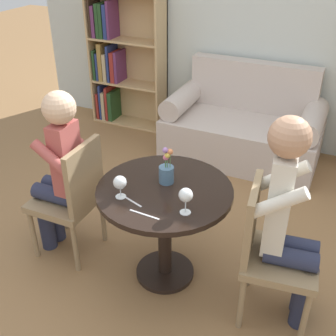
# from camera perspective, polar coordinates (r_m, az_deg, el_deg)

# --- Properties ---
(ground_plane) EXTENTS (16.00, 16.00, 0.00)m
(ground_plane) POSITION_cam_1_polar(r_m,az_deg,el_deg) (3.03, -0.41, -14.01)
(ground_plane) COLOR olive
(back_wall) EXTENTS (5.20, 0.05, 2.70)m
(back_wall) POSITION_cam_1_polar(r_m,az_deg,el_deg) (4.41, 13.03, 19.79)
(back_wall) COLOR silver
(back_wall) RESTS_ON ground_plane
(round_table) EXTENTS (0.85, 0.85, 0.71)m
(round_table) POSITION_cam_1_polar(r_m,az_deg,el_deg) (2.67, -0.45, -5.66)
(round_table) COLOR black
(round_table) RESTS_ON ground_plane
(couch) EXTENTS (1.51, 0.80, 0.92)m
(couch) POSITION_cam_1_polar(r_m,az_deg,el_deg) (4.32, 10.13, 5.34)
(couch) COLOR beige
(couch) RESTS_ON ground_plane
(bookshelf_left) EXTENTS (0.87, 0.28, 1.48)m
(bookshelf_left) POSITION_cam_1_polar(r_m,az_deg,el_deg) (4.98, -6.58, 14.21)
(bookshelf_left) COLOR tan
(bookshelf_left) RESTS_ON ground_plane
(chair_left) EXTENTS (0.42, 0.42, 0.90)m
(chair_left) POSITION_cam_1_polar(r_m,az_deg,el_deg) (2.97, -12.76, -3.59)
(chair_left) COLOR #937A56
(chair_left) RESTS_ON ground_plane
(chair_right) EXTENTS (0.47, 0.47, 0.90)m
(chair_right) POSITION_cam_1_polar(r_m,az_deg,el_deg) (2.53, 13.51, -10.57)
(chair_right) COLOR #937A56
(chair_right) RESTS_ON ground_plane
(person_left) EXTENTS (0.42, 0.34, 1.24)m
(person_left) POSITION_cam_1_polar(r_m,az_deg,el_deg) (2.92, -14.55, -0.29)
(person_left) COLOR #282D47
(person_left) RESTS_ON ground_plane
(person_right) EXTENTS (0.44, 0.37, 1.32)m
(person_right) POSITION_cam_1_polar(r_m,az_deg,el_deg) (2.41, 16.14, -6.80)
(person_right) COLOR #282D47
(person_right) RESTS_ON ground_plane
(wine_glass_left) EXTENTS (0.08, 0.08, 0.14)m
(wine_glass_left) POSITION_cam_1_polar(r_m,az_deg,el_deg) (2.47, -6.53, -2.01)
(wine_glass_left) COLOR white
(wine_glass_left) RESTS_ON round_table
(wine_glass_right) EXTENTS (0.08, 0.08, 0.16)m
(wine_glass_right) POSITION_cam_1_polar(r_m,az_deg,el_deg) (2.32, 2.42, -3.79)
(wine_glass_right) COLOR white
(wine_glass_right) RESTS_ON round_table
(flower_vase) EXTENTS (0.09, 0.09, 0.25)m
(flower_vase) POSITION_cam_1_polar(r_m,az_deg,el_deg) (2.60, -0.20, -0.44)
(flower_vase) COLOR slate
(flower_vase) RESTS_ON round_table
(knife_left_setting) EXTENTS (0.18, 0.07, 0.00)m
(knife_left_setting) POSITION_cam_1_polar(r_m,az_deg,el_deg) (2.49, -5.13, -4.36)
(knife_left_setting) COLOR silver
(knife_left_setting) RESTS_ON round_table
(fork_left_setting) EXTENTS (0.19, 0.02, 0.00)m
(fork_left_setting) POSITION_cam_1_polar(r_m,az_deg,el_deg) (2.37, -3.22, -6.31)
(fork_left_setting) COLOR silver
(fork_left_setting) RESTS_ON round_table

